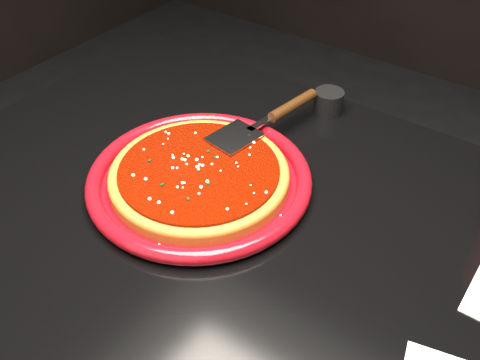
# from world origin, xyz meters

# --- Properties ---
(plate) EXTENTS (0.43, 0.43, 0.03)m
(plate) POSITION_xyz_m (-0.14, 0.02, 0.76)
(plate) COLOR maroon
(plate) RESTS_ON table
(pizza_crust) EXTENTS (0.34, 0.34, 0.01)m
(pizza_crust) POSITION_xyz_m (-0.14, 0.02, 0.77)
(pizza_crust) COLOR brown
(pizza_crust) RESTS_ON plate
(pizza_crust_rim) EXTENTS (0.34, 0.34, 0.02)m
(pizza_crust_rim) POSITION_xyz_m (-0.14, 0.02, 0.78)
(pizza_crust_rim) COLOR brown
(pizza_crust_rim) RESTS_ON plate
(pizza_sauce) EXTENTS (0.30, 0.30, 0.01)m
(pizza_sauce) POSITION_xyz_m (-0.14, 0.02, 0.78)
(pizza_sauce) COLOR #6F0E00
(pizza_sauce) RESTS_ON plate
(parmesan_dusting) EXTENTS (0.25, 0.25, 0.01)m
(parmesan_dusting) POSITION_xyz_m (-0.14, 0.02, 0.79)
(parmesan_dusting) COLOR beige
(parmesan_dusting) RESTS_ON plate
(basil_flecks) EXTENTS (0.23, 0.23, 0.00)m
(basil_flecks) POSITION_xyz_m (-0.14, 0.02, 0.79)
(basil_flecks) COLOR black
(basil_flecks) RESTS_ON plate
(pizza_server) EXTENTS (0.12, 0.30, 0.02)m
(pizza_server) POSITION_xyz_m (-0.12, 0.19, 0.79)
(pizza_server) COLOR silver
(pizza_server) RESTS_ON plate
(ramekin) EXTENTS (0.07, 0.07, 0.04)m
(ramekin) POSITION_xyz_m (-0.08, 0.34, 0.77)
(ramekin) COLOR black
(ramekin) RESTS_ON table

